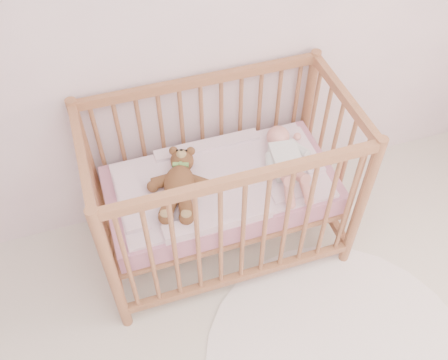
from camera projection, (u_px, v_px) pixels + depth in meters
name	position (u px, v px, depth m)	size (l,w,h in m)	color
wall_back	(195.00, 6.00, 2.30)	(4.00, 0.02, 2.70)	white
crib	(221.00, 188.00, 2.69)	(1.36, 0.76, 1.00)	#AD6D49
mattress	(221.00, 190.00, 2.70)	(1.22, 0.62, 0.13)	#D08198
blanket	(221.00, 181.00, 2.64)	(1.10, 0.58, 0.06)	pink
baby	(286.00, 158.00, 2.65)	(0.27, 0.57, 0.14)	silver
teddy_bear	(179.00, 183.00, 2.52)	(0.35, 0.49, 0.14)	brown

